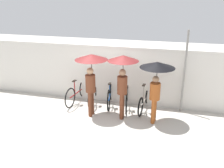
# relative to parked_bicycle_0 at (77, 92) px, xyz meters

# --- Properties ---
(ground_plane) EXTENTS (30.00, 30.00, 0.00)m
(ground_plane) POSITION_rel_parked_bicycle_0_xyz_m (1.25, -1.63, -0.38)
(ground_plane) COLOR #B7B2A8
(back_wall) EXTENTS (10.91, 0.12, 2.10)m
(back_wall) POSITION_rel_parked_bicycle_0_xyz_m (1.25, 0.38, 0.66)
(back_wall) COLOR silver
(back_wall) RESTS_ON ground
(parked_bicycle_0) EXTENTS (0.44, 1.82, 1.05)m
(parked_bicycle_0) POSITION_rel_parked_bicycle_0_xyz_m (0.00, 0.00, 0.00)
(parked_bicycle_0) COLOR black
(parked_bicycle_0) RESTS_ON ground
(parked_bicycle_1) EXTENTS (0.44, 1.71, 1.00)m
(parked_bicycle_1) POSITION_rel_parked_bicycle_0_xyz_m (0.62, 0.10, -0.02)
(parked_bicycle_1) COLOR black
(parked_bicycle_1) RESTS_ON ground
(parked_bicycle_2) EXTENTS (0.47, 1.72, 1.00)m
(parked_bicycle_2) POSITION_rel_parked_bicycle_0_xyz_m (1.25, 0.03, 0.01)
(parked_bicycle_2) COLOR black
(parked_bicycle_2) RESTS_ON ground
(parked_bicycle_3) EXTENTS (0.48, 1.74, 1.09)m
(parked_bicycle_3) POSITION_rel_parked_bicycle_0_xyz_m (1.88, 0.00, -0.01)
(parked_bicycle_3) COLOR black
(parked_bicycle_3) RESTS_ON ground
(parked_bicycle_4) EXTENTS (0.44, 1.75, 1.02)m
(parked_bicycle_4) POSITION_rel_parked_bicycle_0_xyz_m (2.50, -0.01, -0.03)
(parked_bicycle_4) COLOR black
(parked_bicycle_4) RESTS_ON ground
(pedestrian_leading) EXTENTS (1.05, 1.05, 2.05)m
(pedestrian_leading) POSITION_rel_parked_bicycle_0_xyz_m (0.87, -0.83, 1.25)
(pedestrian_leading) COLOR brown
(pedestrian_leading) RESTS_ON ground
(pedestrian_center) EXTENTS (0.98, 0.98, 2.06)m
(pedestrian_center) POSITION_rel_parked_bicycle_0_xyz_m (1.88, -0.75, 1.22)
(pedestrian_center) COLOR brown
(pedestrian_center) RESTS_ON ground
(pedestrian_trailing) EXTENTS (1.06, 1.06, 1.93)m
(pedestrian_trailing) POSITION_rel_parked_bicycle_0_xyz_m (2.92, -0.77, 1.17)
(pedestrian_trailing) COLOR #9E4C1E
(pedestrian_trailing) RESTS_ON ground
(awning_pole) EXTENTS (0.07, 0.07, 2.79)m
(awning_pole) POSITION_rel_parked_bicycle_0_xyz_m (3.75, 0.17, 1.01)
(awning_pole) COLOR gray
(awning_pole) RESTS_ON ground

